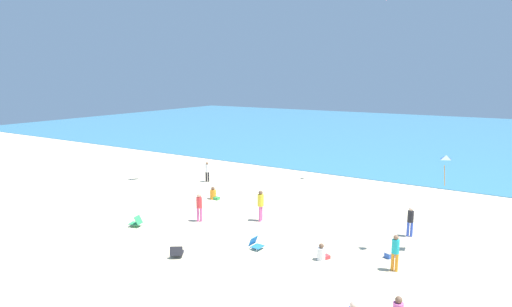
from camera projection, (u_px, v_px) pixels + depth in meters
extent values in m
plane|color=beige|center=(294.00, 204.00, 26.28)|extent=(120.00, 120.00, 0.00)
cube|color=teal|center=(420.00, 134.00, 58.57)|extent=(120.00, 60.00, 0.05)
cube|color=#2D9956|center=(134.00, 223.00, 22.35)|extent=(0.59, 0.59, 0.03)
cube|color=#2D9956|center=(138.00, 220.00, 22.23)|extent=(0.36, 0.53, 0.44)
cylinder|color=#B7B7BC|center=(129.00, 226.00, 22.19)|extent=(0.02, 0.02, 0.17)
cylinder|color=#B7B7BC|center=(135.00, 223.00, 22.64)|extent=(0.02, 0.02, 0.17)
cube|color=black|center=(177.00, 252.00, 18.66)|extent=(0.77, 0.76, 0.03)
cube|color=black|center=(176.00, 251.00, 18.34)|extent=(0.56, 0.47, 0.39)
cylinder|color=#B7B7BC|center=(172.00, 253.00, 18.83)|extent=(0.02, 0.02, 0.17)
cylinder|color=#B7B7BC|center=(184.00, 253.00, 18.85)|extent=(0.02, 0.02, 0.17)
cube|color=#2370B2|center=(257.00, 246.00, 19.38)|extent=(0.49, 0.57, 0.03)
cube|color=#2370B2|center=(253.00, 241.00, 19.49)|extent=(0.23, 0.55, 0.42)
cylinder|color=#B7B7BC|center=(263.00, 247.00, 19.53)|extent=(0.02, 0.02, 0.15)
cylinder|color=#B7B7BC|center=(256.00, 250.00, 19.10)|extent=(0.02, 0.02, 0.15)
cube|color=#2D56B7|center=(391.00, 255.00, 18.56)|extent=(0.49, 0.63, 0.23)
cube|color=white|center=(391.00, 252.00, 18.53)|extent=(0.51, 0.64, 0.04)
cylinder|color=black|center=(208.00, 177.00, 31.81)|extent=(0.13, 0.13, 0.76)
cylinder|color=black|center=(206.00, 177.00, 31.84)|extent=(0.13, 0.13, 0.76)
cylinder|color=white|center=(207.00, 168.00, 31.70)|extent=(0.40, 0.40, 0.57)
sphere|color=#846047|center=(207.00, 163.00, 31.64)|extent=(0.21, 0.21, 0.21)
cylinder|color=orange|center=(393.00, 261.00, 17.26)|extent=(0.13, 0.13, 0.77)
cylinder|color=orange|center=(397.00, 263.00, 17.15)|extent=(0.13, 0.13, 0.77)
cylinder|color=#19ADB2|center=(396.00, 246.00, 17.08)|extent=(0.36, 0.36, 0.58)
sphere|color=#846047|center=(396.00, 237.00, 17.01)|extent=(0.21, 0.21, 0.21)
cylinder|color=white|center=(321.00, 254.00, 18.24)|extent=(0.48, 0.48, 0.55)
sphere|color=brown|center=(321.00, 246.00, 18.17)|extent=(0.22, 0.22, 0.22)
cube|color=red|center=(325.00, 257.00, 18.39)|extent=(0.43, 0.48, 0.16)
sphere|color=brown|center=(399.00, 300.00, 12.28)|extent=(0.21, 0.21, 0.21)
cylinder|color=blue|center=(408.00, 229.00, 20.94)|extent=(0.13, 0.13, 0.75)
cylinder|color=blue|center=(412.00, 229.00, 20.90)|extent=(0.13, 0.13, 0.75)
cylinder|color=black|center=(411.00, 216.00, 20.80)|extent=(0.37, 0.37, 0.57)
sphere|color=beige|center=(411.00, 209.00, 20.73)|extent=(0.21, 0.21, 0.21)
cylinder|color=#D8599E|center=(198.00, 215.00, 23.09)|extent=(0.14, 0.14, 0.78)
cylinder|color=#D8599E|center=(201.00, 215.00, 23.09)|extent=(0.14, 0.14, 0.78)
cylinder|color=red|center=(199.00, 202.00, 22.96)|extent=(0.43, 0.43, 0.59)
sphere|color=tan|center=(199.00, 196.00, 22.89)|extent=(0.22, 0.22, 0.22)
cylinder|color=orange|center=(213.00, 194.00, 27.33)|extent=(0.40, 0.40, 0.60)
sphere|color=brown|center=(213.00, 188.00, 27.26)|extent=(0.24, 0.24, 0.24)
cube|color=green|center=(216.00, 198.00, 27.24)|extent=(0.45, 0.32, 0.18)
sphere|color=beige|center=(354.00, 305.00, 11.60)|extent=(0.24, 0.24, 0.24)
cylinder|color=#D8599E|center=(260.00, 214.00, 23.06)|extent=(0.15, 0.15, 0.86)
cylinder|color=#D8599E|center=(261.00, 213.00, 23.24)|extent=(0.15, 0.15, 0.86)
cylinder|color=yellow|center=(261.00, 200.00, 23.02)|extent=(0.40, 0.40, 0.65)
sphere|color=brown|center=(261.00, 193.00, 22.94)|extent=(0.24, 0.24, 0.24)
pyramid|color=blue|center=(446.00, 157.00, 18.31)|extent=(0.58, 0.65, 0.19)
cylinder|color=orange|center=(445.00, 176.00, 18.45)|extent=(0.13, 0.09, 0.91)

